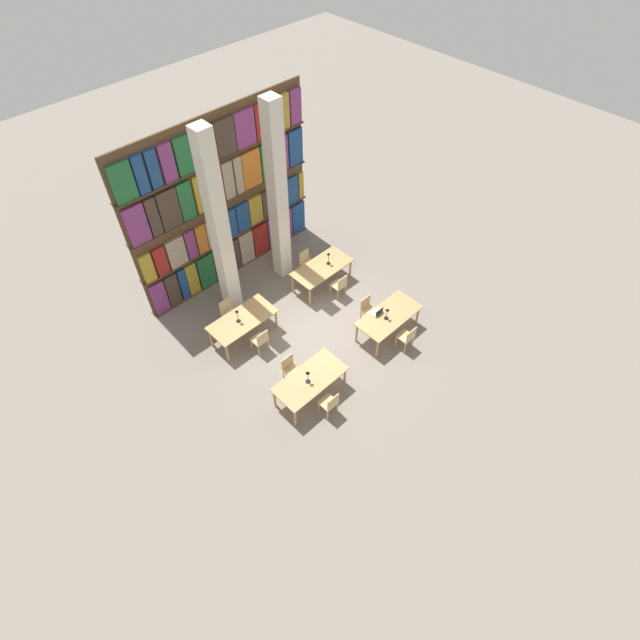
{
  "coord_description": "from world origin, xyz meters",
  "views": [
    {
      "loc": [
        -6.68,
        -7.07,
        11.73
      ],
      "look_at": [
        0.0,
        -0.15,
        0.7
      ],
      "focal_mm": 28.0,
      "sensor_mm": 36.0,
      "label": 1
    }
  ],
  "objects_px": {
    "pillar_center": "(277,197)",
    "chair_6": "(340,285)",
    "desk_lamp_0": "(308,375)",
    "chair_4": "(261,340)",
    "reading_table_3": "(322,269)",
    "chair_0": "(330,403)",
    "reading_table_1": "(389,317)",
    "desk_lamp_1": "(387,312)",
    "chair_7": "(307,262)",
    "chair_1": "(290,369)",
    "reading_table_2": "(243,321)",
    "desk_lamp_2": "(237,314)",
    "desk_lamp_3": "(329,256)",
    "pillar_left": "(219,228)",
    "chair_5": "(228,311)",
    "laptop": "(377,312)",
    "chair_3": "(368,309)",
    "chair_2": "(407,337)",
    "reading_table_0": "(310,380)"
  },
  "relations": [
    {
      "from": "chair_1",
      "to": "chair_4",
      "type": "height_order",
      "value": "same"
    },
    {
      "from": "chair_1",
      "to": "reading_table_1",
      "type": "xyz_separation_m",
      "value": [
        3.23,
        -0.75,
        0.22
      ]
    },
    {
      "from": "chair_1",
      "to": "reading_table_1",
      "type": "distance_m",
      "value": 3.33
    },
    {
      "from": "pillar_center",
      "to": "reading_table_0",
      "type": "distance_m",
      "value": 5.57
    },
    {
      "from": "desk_lamp_3",
      "to": "chair_0",
      "type": "bearing_deg",
      "value": -134.18
    },
    {
      "from": "chair_6",
      "to": "pillar_center",
      "type": "bearing_deg",
      "value": 104.21
    },
    {
      "from": "chair_7",
      "to": "laptop",
      "type": "bearing_deg",
      "value": 85.63
    },
    {
      "from": "desk_lamp_1",
      "to": "pillar_left",
      "type": "bearing_deg",
      "value": 119.93
    },
    {
      "from": "pillar_center",
      "to": "reading_table_3",
      "type": "bearing_deg",
      "value": -69.91
    },
    {
      "from": "chair_6",
      "to": "desk_lamp_3",
      "type": "relative_size",
      "value": 1.91
    },
    {
      "from": "desk_lamp_2",
      "to": "chair_7",
      "type": "bearing_deg",
      "value": 12.44
    },
    {
      "from": "pillar_center",
      "to": "chair_7",
      "type": "xyz_separation_m",
      "value": [
        0.55,
        -0.61,
        -2.52
      ]
    },
    {
      "from": "chair_2",
      "to": "chair_5",
      "type": "height_order",
      "value": "same"
    },
    {
      "from": "chair_4",
      "to": "laptop",
      "type": "bearing_deg",
      "value": -31.2
    },
    {
      "from": "desk_lamp_0",
      "to": "chair_7",
      "type": "xyz_separation_m",
      "value": [
        3.39,
        3.69,
        -0.6
      ]
    },
    {
      "from": "chair_6",
      "to": "reading_table_2",
      "type": "bearing_deg",
      "value": 166.46
    },
    {
      "from": "pillar_center",
      "to": "chair_2",
      "type": "bearing_deg",
      "value": -85.01
    },
    {
      "from": "reading_table_3",
      "to": "reading_table_1",
      "type": "bearing_deg",
      "value": -90.57
    },
    {
      "from": "reading_table_1",
      "to": "chair_2",
      "type": "distance_m",
      "value": 0.8
    },
    {
      "from": "chair_7",
      "to": "desk_lamp_2",
      "type": "bearing_deg",
      "value": 12.44
    },
    {
      "from": "reading_table_1",
      "to": "desk_lamp_3",
      "type": "xyz_separation_m",
      "value": [
        0.29,
        2.83,
        0.39
      ]
    },
    {
      "from": "chair_0",
      "to": "desk_lamp_2",
      "type": "relative_size",
      "value": 1.84
    },
    {
      "from": "desk_lamp_0",
      "to": "chair_5",
      "type": "bearing_deg",
      "value": 87.92
    },
    {
      "from": "desk_lamp_0",
      "to": "chair_3",
      "type": "xyz_separation_m",
      "value": [
        3.28,
        0.83,
        -0.6
      ]
    },
    {
      "from": "reading_table_1",
      "to": "chair_6",
      "type": "height_order",
      "value": "chair_6"
    },
    {
      "from": "chair_1",
      "to": "chair_3",
      "type": "bearing_deg",
      "value": -179.57
    },
    {
      "from": "desk_lamp_0",
      "to": "reading_table_1",
      "type": "height_order",
      "value": "desk_lamp_0"
    },
    {
      "from": "pillar_left",
      "to": "pillar_center",
      "type": "xyz_separation_m",
      "value": [
        2.14,
        0.0,
        0.0
      ]
    },
    {
      "from": "reading_table_1",
      "to": "chair_3",
      "type": "height_order",
      "value": "chair_3"
    },
    {
      "from": "reading_table_0",
      "to": "chair_6",
      "type": "height_order",
      "value": "chair_6"
    },
    {
      "from": "desk_lamp_2",
      "to": "chair_6",
      "type": "distance_m",
      "value": 3.55
    },
    {
      "from": "chair_0",
      "to": "reading_table_2",
      "type": "height_order",
      "value": "chair_0"
    },
    {
      "from": "chair_0",
      "to": "chair_1",
      "type": "xyz_separation_m",
      "value": [
        0.0,
        1.54,
        0.0
      ]
    },
    {
      "from": "chair_0",
      "to": "reading_table_1",
      "type": "xyz_separation_m",
      "value": [
        3.23,
        0.8,
        0.22
      ]
    },
    {
      "from": "pillar_center",
      "to": "chair_6",
      "type": "height_order",
      "value": "pillar_center"
    },
    {
      "from": "desk_lamp_1",
      "to": "chair_4",
      "type": "height_order",
      "value": "desk_lamp_1"
    },
    {
      "from": "chair_4",
      "to": "desk_lamp_3",
      "type": "relative_size",
      "value": 1.91
    },
    {
      "from": "chair_4",
      "to": "chair_6",
      "type": "distance_m",
      "value": 3.25
    },
    {
      "from": "chair_0",
      "to": "desk_lamp_3",
      "type": "height_order",
      "value": "desk_lamp_3"
    },
    {
      "from": "chair_3",
      "to": "desk_lamp_1",
      "type": "height_order",
      "value": "desk_lamp_1"
    },
    {
      "from": "pillar_center",
      "to": "pillar_left",
      "type": "bearing_deg",
      "value": 180.0
    },
    {
      "from": "desk_lamp_0",
      "to": "chair_6",
      "type": "xyz_separation_m",
      "value": [
        3.39,
        2.15,
        -0.6
      ]
    },
    {
      "from": "reading_table_2",
      "to": "chair_0",
      "type": "bearing_deg",
      "value": -90.49
    },
    {
      "from": "desk_lamp_1",
      "to": "chair_7",
      "type": "height_order",
      "value": "desk_lamp_1"
    },
    {
      "from": "desk_lamp_0",
      "to": "chair_4",
      "type": "bearing_deg",
      "value": 86.43
    },
    {
      "from": "pillar_left",
      "to": "chair_4",
      "type": "relative_size",
      "value": 6.81
    },
    {
      "from": "chair_0",
      "to": "laptop",
      "type": "distance_m",
      "value": 3.25
    },
    {
      "from": "reading_table_1",
      "to": "desk_lamp_1",
      "type": "bearing_deg",
      "value": -169.89
    },
    {
      "from": "pillar_center",
      "to": "reading_table_2",
      "type": "bearing_deg",
      "value": -153.38
    },
    {
      "from": "chair_0",
      "to": "reading_table_1",
      "type": "bearing_deg",
      "value": 13.83
    }
  ]
}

